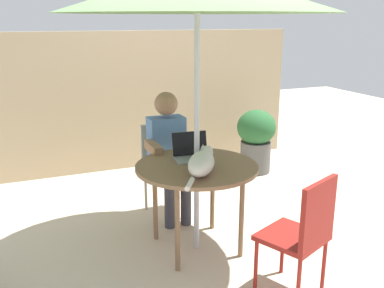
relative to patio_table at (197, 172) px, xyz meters
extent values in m
plane|color=beige|center=(0.00, 0.00, -0.67)|extent=(14.00, 14.00, 0.00)
cube|color=tan|center=(0.00, 2.28, 0.19)|extent=(4.52, 0.08, 1.73)
cylinder|color=brown|center=(0.00, 0.00, 0.05)|extent=(1.00, 1.00, 0.03)
cylinder|color=brown|center=(0.27, 0.27, -0.32)|extent=(0.04, 0.04, 0.71)
cylinder|color=brown|center=(-0.27, 0.27, -0.32)|extent=(0.04, 0.04, 0.71)
cylinder|color=brown|center=(-0.27, -0.27, -0.32)|extent=(0.04, 0.04, 0.71)
cylinder|color=brown|center=(0.27, -0.27, -0.32)|extent=(0.04, 0.04, 0.71)
cylinder|color=#B7B7BC|center=(0.00, 0.00, 0.35)|extent=(0.04, 0.04, 2.06)
cube|color=#B2A899|center=(0.00, 0.74, -0.25)|extent=(0.40, 0.40, 0.04)
cube|color=#B2A899|center=(0.00, 0.92, -0.01)|extent=(0.40, 0.04, 0.44)
cylinder|color=#B2A899|center=(0.17, 0.91, -0.47)|extent=(0.03, 0.03, 0.41)
cylinder|color=#B2A899|center=(-0.17, 0.91, -0.47)|extent=(0.03, 0.03, 0.41)
cylinder|color=#B2A899|center=(-0.17, 0.57, -0.47)|extent=(0.03, 0.03, 0.41)
cylinder|color=#B2A899|center=(0.17, 0.57, -0.47)|extent=(0.03, 0.03, 0.41)
cube|color=maroon|center=(0.36, -0.83, -0.25)|extent=(0.53, 0.53, 0.04)
cube|color=maroon|center=(0.43, -0.99, -0.01)|extent=(0.38, 0.19, 0.44)
cylinder|color=maroon|center=(0.27, -1.05, -0.47)|extent=(0.03, 0.03, 0.41)
cylinder|color=maroon|center=(0.59, -0.92, -0.47)|extent=(0.03, 0.03, 0.41)
cylinder|color=maroon|center=(0.45, -0.60, -0.47)|extent=(0.03, 0.03, 0.41)
cylinder|color=maroon|center=(0.14, -0.74, -0.47)|extent=(0.03, 0.03, 0.41)
cube|color=#4C72A5|center=(0.00, 0.74, 0.04)|extent=(0.34, 0.20, 0.54)
sphere|color=#936B4C|center=(0.00, 0.73, 0.44)|extent=(0.22, 0.22, 0.22)
cube|color=#383842|center=(-0.08, 0.59, -0.18)|extent=(0.12, 0.30, 0.12)
cylinder|color=#383842|center=(-0.08, 0.44, -0.45)|extent=(0.10, 0.10, 0.44)
cube|color=#383842|center=(0.08, 0.59, -0.18)|extent=(0.12, 0.30, 0.12)
cylinder|color=#383842|center=(0.08, 0.44, -0.45)|extent=(0.10, 0.10, 0.44)
cube|color=#936B4C|center=(-0.20, 0.52, 0.09)|extent=(0.08, 0.32, 0.08)
cube|color=#936B4C|center=(0.20, 0.52, 0.09)|extent=(0.08, 0.32, 0.08)
cube|color=gray|center=(0.02, 0.13, 0.07)|extent=(0.32, 0.25, 0.02)
cube|color=black|center=(0.03, 0.24, 0.18)|extent=(0.30, 0.09, 0.20)
cube|color=gray|center=(0.03, 0.24, 0.18)|extent=(0.30, 0.09, 0.20)
ellipsoid|color=silver|center=(-0.05, -0.22, 0.15)|extent=(0.38, 0.44, 0.17)
sphere|color=silver|center=(0.07, -0.03, 0.17)|extent=(0.11, 0.11, 0.11)
ellipsoid|color=white|center=(0.01, -0.12, 0.11)|extent=(0.17, 0.17, 0.09)
cylinder|color=silver|center=(-0.24, -0.43, 0.09)|extent=(0.13, 0.17, 0.04)
cone|color=silver|center=(0.10, -0.04, 0.22)|extent=(0.04, 0.04, 0.03)
cone|color=silver|center=(0.05, -0.01, 0.22)|extent=(0.04, 0.04, 0.03)
cylinder|color=#595654|center=(1.44, 1.49, -0.48)|extent=(0.38, 0.38, 0.39)
ellipsoid|color=#26592D|center=(1.44, 1.49, -0.10)|extent=(0.48, 0.48, 0.44)
camera|label=1|loc=(-1.33, -3.10, 1.21)|focal=41.27mm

